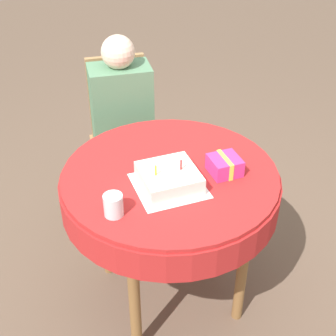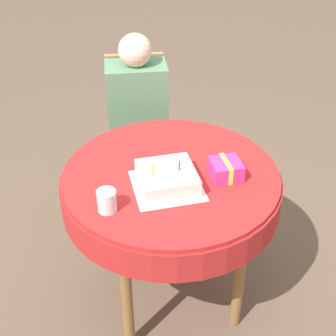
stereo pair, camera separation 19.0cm
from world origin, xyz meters
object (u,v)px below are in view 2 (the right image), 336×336
at_px(gift_box, 226,169).
at_px(person, 138,115).
at_px(drinking_glass, 107,201).
at_px(chair, 138,132).
at_px(birthday_cake, 167,178).

bearing_deg(gift_box, person, 106.44).
relative_size(person, drinking_glass, 12.64).
distance_m(person, gift_box, 0.83).
relative_size(chair, drinking_glass, 10.71).
xyz_separation_m(chair, birthday_cake, (-0.04, -0.88, 0.29)).
xyz_separation_m(birthday_cake, drinking_glass, (-0.26, -0.09, 0.01)).
height_order(chair, gift_box, chair).
height_order(drinking_glass, gift_box, drinking_glass).
height_order(birthday_cake, gift_box, birthday_cake).
bearing_deg(birthday_cake, gift_box, 1.71).
height_order(chair, person, person).
distance_m(person, drinking_glass, 0.94).
distance_m(person, birthday_cake, 0.80).
distance_m(chair, person, 0.19).
xyz_separation_m(person, gift_box, (0.23, -0.78, 0.13)).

